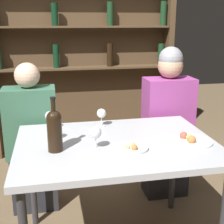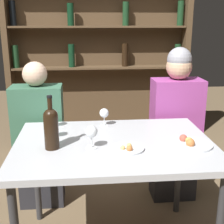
% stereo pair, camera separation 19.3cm
% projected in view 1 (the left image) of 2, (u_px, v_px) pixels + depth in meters
% --- Properties ---
extents(dining_table, '(1.18, 0.85, 0.75)m').
position_uv_depth(dining_table, '(116.00, 152.00, 1.87)').
color(dining_table, '#B7BABF').
rests_on(dining_table, ground_plane).
extents(wine_rack_wall, '(1.97, 0.21, 2.07)m').
position_uv_depth(wine_rack_wall, '(83.00, 56.00, 3.40)').
color(wine_rack_wall, '#4C3823').
rests_on(wine_rack_wall, ground_plane).
extents(wine_bottle, '(0.08, 0.08, 0.31)m').
position_uv_depth(wine_bottle, '(54.00, 129.00, 1.70)').
color(wine_bottle, black).
rests_on(wine_bottle, dining_table).
extents(wine_glass_0, '(0.06, 0.06, 0.12)m').
position_uv_depth(wine_glass_0, '(101.00, 114.00, 2.11)').
color(wine_glass_0, silver).
rests_on(wine_glass_0, dining_table).
extents(wine_glass_1, '(0.07, 0.07, 0.13)m').
position_uv_depth(wine_glass_1, '(95.00, 133.00, 1.73)').
color(wine_glass_1, silver).
rests_on(wine_glass_1, dining_table).
extents(wine_glass_2, '(0.07, 0.07, 0.11)m').
position_uv_depth(wine_glass_2, '(53.00, 128.00, 1.87)').
color(wine_glass_2, silver).
rests_on(wine_glass_2, dining_table).
extents(wine_glass_3, '(0.06, 0.06, 0.12)m').
position_uv_depth(wine_glass_3, '(50.00, 117.00, 2.05)').
color(wine_glass_3, silver).
rests_on(wine_glass_3, dining_table).
extents(food_plate_0, '(0.24, 0.24, 0.05)m').
position_uv_depth(food_plate_0, '(191.00, 140.00, 1.85)').
color(food_plate_0, silver).
rests_on(food_plate_0, dining_table).
extents(food_plate_1, '(0.19, 0.19, 0.04)m').
position_uv_depth(food_plate_1, '(132.00, 148.00, 1.75)').
color(food_plate_1, silver).
rests_on(food_plate_1, dining_table).
extents(seated_person_left, '(0.38, 0.22, 1.16)m').
position_uv_depth(seated_person_left, '(32.00, 144.00, 2.37)').
color(seated_person_left, '#26262B').
rests_on(seated_person_left, ground_plane).
extents(seated_person_right, '(0.39, 0.22, 1.25)m').
position_uv_depth(seated_person_right, '(167.00, 126.00, 2.56)').
color(seated_person_right, '#26262B').
rests_on(seated_person_right, ground_plane).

